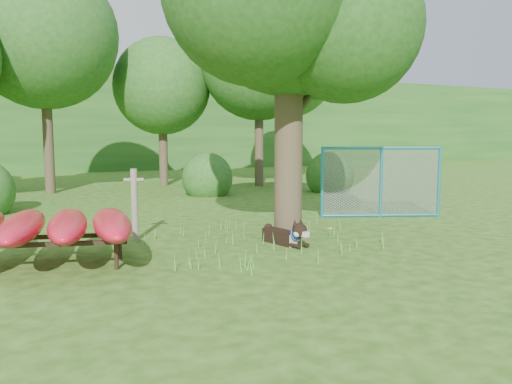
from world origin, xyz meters
name	(u,v)px	position (x,y,z in m)	size (l,w,h in m)	color
ground	(275,256)	(0.00, 0.00, 0.00)	(80.00, 80.00, 0.00)	#264F0F
wooden_post	(134,203)	(-1.95, 2.33, 0.77)	(0.40, 0.19, 1.45)	#706854
kayak_rack	(45,226)	(-3.66, 0.88, 0.68)	(2.93, 3.16, 0.89)	black
husky_dog	(287,235)	(0.62, 0.69, 0.20)	(0.53, 1.24, 0.56)	black
fence_section	(381,182)	(4.38, 2.51, 0.92)	(2.92, 1.27, 3.04)	teal
wildflower_clump	(330,229)	(1.77, 0.92, 0.17)	(0.10, 0.09, 0.21)	#529C33
bg_tree_b	(43,36)	(-3.00, 12.00, 5.61)	(5.20, 5.20, 8.22)	#3D3121
bg_tree_c	(162,87)	(1.50, 13.00, 4.11)	(4.00, 4.00, 6.12)	#3D3121
bg_tree_d	(259,61)	(5.00, 11.00, 5.08)	(4.80, 4.80, 7.50)	#3D3121
bg_tree_e	(288,70)	(8.00, 14.00, 5.23)	(4.60, 4.60, 7.55)	#3D3121
shrub_right	(330,192)	(6.50, 8.00, 0.00)	(1.80, 1.80, 1.80)	#22561B
shrub_mid	(208,195)	(2.00, 9.00, 0.00)	(1.80, 1.80, 1.80)	#22561B
wooded_hillside	(83,122)	(0.00, 28.00, 3.00)	(80.00, 12.00, 6.00)	#22561B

